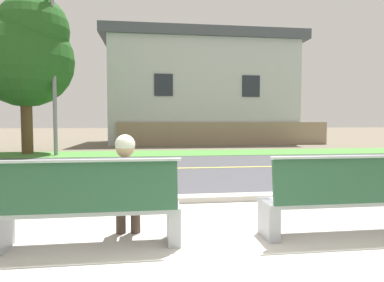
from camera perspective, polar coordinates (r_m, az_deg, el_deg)
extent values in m
plane|color=#665B4C|center=(11.31, -3.10, -3.75)|extent=(140.00, 140.00, 0.00)
cube|color=#B7B2A8|center=(3.94, 5.50, -17.23)|extent=(44.00, 3.60, 0.01)
cube|color=#ADA89E|center=(5.76, 1.12, -10.06)|extent=(44.00, 0.30, 0.11)
cube|color=#424247|center=(9.83, -2.45, -4.80)|extent=(52.00, 8.00, 0.01)
cube|color=#E0CC4C|center=(9.83, -2.45, -4.77)|extent=(48.00, 0.14, 0.01)
cube|color=#478438|center=(14.63, -4.07, -2.13)|extent=(48.00, 2.80, 0.02)
cube|color=#9EA0A8|center=(4.17, -30.47, -13.35)|extent=(0.14, 0.40, 0.45)
cube|color=#9EA0A8|center=(3.86, -3.26, -14.24)|extent=(0.14, 0.40, 0.45)
cube|color=#9EA0A8|center=(3.85, -17.48, -11.32)|extent=(2.00, 0.44, 0.05)
cube|color=#285138|center=(3.60, -18.11, -7.70)|extent=(1.92, 0.12, 0.52)
cylinder|color=#9EA0A8|center=(3.55, -18.22, -3.29)|extent=(2.00, 0.04, 0.04)
cube|color=#9EA0A8|center=(4.09, 13.29, -13.28)|extent=(0.14, 0.40, 0.45)
cube|color=#9EA0A8|center=(4.45, 24.76, -9.50)|extent=(2.00, 0.44, 0.05)
cube|color=#285138|center=(4.23, 26.26, -6.24)|extent=(1.92, 0.12, 0.52)
cylinder|color=#9EA0A8|center=(4.19, 26.43, -2.48)|extent=(2.00, 0.04, 0.04)
cylinder|color=#47382D|center=(3.97, -12.64, -9.53)|extent=(0.15, 0.42, 0.15)
cylinder|color=#47382D|center=(3.96, -10.01, -9.54)|extent=(0.15, 0.42, 0.15)
cylinder|color=#47382D|center=(4.23, -12.35, -12.86)|extent=(0.12, 0.12, 0.43)
cube|color=black|center=(4.36, -12.22, -14.85)|extent=(0.09, 0.24, 0.07)
cylinder|color=#47382D|center=(4.22, -9.85, -12.88)|extent=(0.12, 0.12, 0.43)
cube|color=black|center=(4.35, -9.78, -14.87)|extent=(0.09, 0.24, 0.07)
cube|color=gray|center=(3.74, -11.57, -7.20)|extent=(0.34, 0.20, 0.52)
cylinder|color=gray|center=(3.78, -14.82, -6.83)|extent=(0.09, 0.09, 0.46)
cylinder|color=gray|center=(3.75, -8.24, -6.84)|extent=(0.09, 0.09, 0.46)
sphere|color=tan|center=(3.70, -11.62, -1.22)|extent=(0.21, 0.21, 0.21)
sphere|color=beige|center=(3.70, -11.63, -0.60)|extent=(0.22, 0.22, 0.22)
cylinder|color=gray|center=(14.85, -23.00, 12.08)|extent=(0.16, 0.16, 7.44)
cylinder|color=brown|center=(16.06, -26.91, 2.58)|extent=(0.47, 0.47, 2.57)
sphere|color=#23561E|center=(16.29, -27.17, 12.58)|extent=(4.12, 4.12, 4.12)
sphere|color=#23561E|center=(16.10, -25.88, 17.23)|extent=(2.88, 2.88, 2.88)
cube|color=gray|center=(19.99, 5.84, 1.30)|extent=(13.00, 0.36, 1.40)
cube|color=#B7BCC1|center=(22.99, 1.38, 7.97)|extent=(11.85, 6.40, 6.53)
cube|color=#474C56|center=(23.55, 1.39, 16.65)|extent=(12.80, 6.91, 0.60)
cube|color=#232833|center=(19.56, -5.01, 9.75)|extent=(1.10, 0.06, 1.30)
cube|color=#232833|center=(20.49, 10.28, 9.41)|extent=(1.10, 0.06, 1.30)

